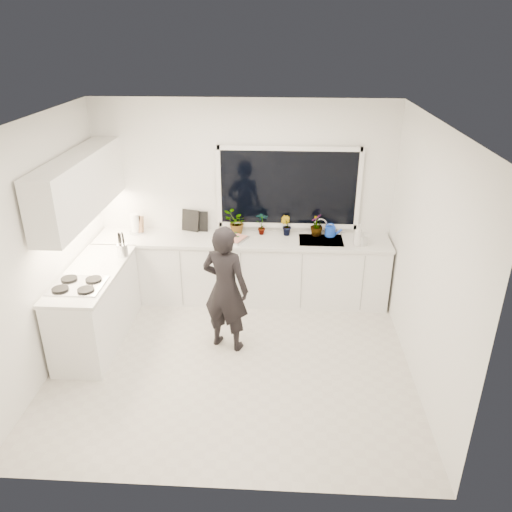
{
  "coord_description": "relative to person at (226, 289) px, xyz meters",
  "views": [
    {
      "loc": [
        0.54,
        -4.69,
        3.51
      ],
      "look_at": [
        0.24,
        0.4,
        1.15
      ],
      "focal_mm": 35.0,
      "sensor_mm": 36.0,
      "label": 1
    }
  ],
  "objects": [
    {
      "name": "wall_back",
      "position": [
        0.1,
        1.46,
        0.58
      ],
      "size": [
        4.0,
        0.02,
        2.7
      ],
      "primitive_type": "cube",
      "color": "white",
      "rests_on": "ground"
    },
    {
      "name": "paper_towel_roll",
      "position": [
        -1.37,
        1.25,
        0.28
      ],
      "size": [
        0.11,
        0.11,
        0.26
      ],
      "primitive_type": "cylinder",
      "rotation": [
        0.0,
        0.0,
        0.01
      ],
      "color": "white",
      "rests_on": "countertop_back"
    },
    {
      "name": "soap_bottles",
      "position": [
        1.63,
        1.0,
        0.28
      ],
      "size": [
        0.2,
        0.16,
        0.29
      ],
      "color": "#D8BF66",
      "rests_on": "countertop_back"
    },
    {
      "name": "stovetop",
      "position": [
        -1.59,
        -0.3,
        0.17
      ],
      "size": [
        0.56,
        0.48,
        0.03
      ],
      "primitive_type": "cube",
      "color": "black",
      "rests_on": "countertop_left"
    },
    {
      "name": "floor",
      "position": [
        0.1,
        -0.3,
        -0.78
      ],
      "size": [
        4.0,
        3.5,
        0.02
      ],
      "primitive_type": "cube",
      "color": "beige",
      "rests_on": "ground"
    },
    {
      "name": "sink",
      "position": [
        1.15,
        1.15,
        0.1
      ],
      "size": [
        0.58,
        0.42,
        0.14
      ],
      "primitive_type": "cube",
      "color": "silver",
      "rests_on": "countertop_back"
    },
    {
      "name": "base_cabinets_left",
      "position": [
        -1.57,
        0.05,
        -0.33
      ],
      "size": [
        0.58,
        1.6,
        0.88
      ],
      "primitive_type": "cube",
      "color": "white",
      "rests_on": "floor"
    },
    {
      "name": "wall_right",
      "position": [
        2.11,
        -0.3,
        0.58
      ],
      "size": [
        0.02,
        3.5,
        2.7
      ],
      "primitive_type": "cube",
      "color": "white",
      "rests_on": "ground"
    },
    {
      "name": "wall_left",
      "position": [
        -1.91,
        -0.3,
        0.58
      ],
      "size": [
        0.02,
        3.5,
        2.7
      ],
      "primitive_type": "cube",
      "color": "white",
      "rests_on": "ground"
    },
    {
      "name": "person",
      "position": [
        0.0,
        0.0,
        0.0
      ],
      "size": [
        0.65,
        0.54,
        1.54
      ],
      "primitive_type": "imported",
      "rotation": [
        0.0,
        0.0,
        2.8
      ],
      "color": "black",
      "rests_on": "floor"
    },
    {
      "name": "base_cabinets_back",
      "position": [
        0.1,
        1.15,
        -0.33
      ],
      "size": [
        3.92,
        0.58,
        0.88
      ],
      "primitive_type": "cube",
      "color": "white",
      "rests_on": "floor"
    },
    {
      "name": "window",
      "position": [
        0.7,
        1.42,
        0.78
      ],
      "size": [
        1.8,
        0.02,
        1.0
      ],
      "primitive_type": "cube",
      "color": "black",
      "rests_on": "wall_back"
    },
    {
      "name": "ceiling",
      "position": [
        0.1,
        -0.3,
        1.94
      ],
      "size": [
        4.0,
        3.5,
        0.02
      ],
      "primitive_type": "cube",
      "color": "white",
      "rests_on": "wall_back"
    },
    {
      "name": "herb_plants",
      "position": [
        0.34,
        1.31,
        0.31
      ],
      "size": [
        1.39,
        0.38,
        0.33
      ],
      "color": "#26662D",
      "rests_on": "countertop_back"
    },
    {
      "name": "pizza_tray",
      "position": [
        -0.06,
        1.12,
        0.17
      ],
      "size": [
        0.52,
        0.47,
        0.03
      ],
      "primitive_type": "cube",
      "rotation": [
        0.0,
        0.0,
        -0.43
      ],
      "color": "silver",
      "rests_on": "countertop_back"
    },
    {
      "name": "watering_can",
      "position": [
        1.28,
        1.31,
        0.22
      ],
      "size": [
        0.19,
        0.19,
        0.13
      ],
      "primitive_type": "cylinder",
      "rotation": [
        0.0,
        0.0,
        -0.43
      ],
      "color": "blue",
      "rests_on": "countertop_back"
    },
    {
      "name": "picture_frame_small",
      "position": [
        -0.64,
        1.39,
        0.3
      ],
      "size": [
        0.24,
        0.09,
        0.3
      ],
      "primitive_type": "cube",
      "rotation": [
        0.0,
        0.0,
        -0.3
      ],
      "color": "black",
      "rests_on": "countertop_back"
    },
    {
      "name": "knife_block",
      "position": [
        -1.34,
        1.29,
        0.26
      ],
      "size": [
        0.13,
        0.1,
        0.22
      ],
      "primitive_type": "cube",
      "rotation": [
        0.0,
        0.0,
        -0.03
      ],
      "color": "#9E8049",
      "rests_on": "countertop_back"
    },
    {
      "name": "countertop_left",
      "position": [
        -1.57,
        0.05,
        0.13
      ],
      "size": [
        0.62,
        1.6,
        0.04
      ],
      "primitive_type": "cube",
      "color": "silver",
      "rests_on": "base_cabinets_left"
    },
    {
      "name": "upper_cabinets",
      "position": [
        -1.69,
        0.4,
        1.08
      ],
      "size": [
        0.34,
        2.1,
        0.7
      ],
      "primitive_type": "cube",
      "color": "white",
      "rests_on": "wall_left"
    },
    {
      "name": "utensil_crock",
      "position": [
        -1.33,
        0.5,
        0.23
      ],
      "size": [
        0.16,
        0.16,
        0.16
      ],
      "primitive_type": "cylinder",
      "rotation": [
        0.0,
        0.0,
        0.26
      ],
      "color": "#AFAEB3",
      "rests_on": "countertop_left"
    },
    {
      "name": "faucet",
      "position": [
        1.15,
        1.35,
        0.26
      ],
      "size": [
        0.03,
        0.03,
        0.22
      ],
      "primitive_type": "cylinder",
      "color": "silver",
      "rests_on": "countertop_back"
    },
    {
      "name": "countertop_back",
      "position": [
        0.1,
        1.14,
        0.13
      ],
      "size": [
        3.94,
        0.62,
        0.04
      ],
      "primitive_type": "cube",
      "color": "silver",
      "rests_on": "base_cabinets_back"
    },
    {
      "name": "picture_frame_large",
      "position": [
        -0.5,
        1.39,
        0.29
      ],
      "size": [
        0.22,
        0.03,
        0.28
      ],
      "primitive_type": "cube",
      "rotation": [
        0.0,
        0.0,
        -0.06
      ],
      "color": "black",
      "rests_on": "countertop_back"
    },
    {
      "name": "pizza",
      "position": [
        -0.06,
        1.12,
        0.18
      ],
      "size": [
        0.47,
        0.42,
        0.01
      ],
      "primitive_type": "cube",
      "rotation": [
        0.0,
        0.0,
        -0.43
      ],
      "color": "red",
      "rests_on": "pizza_tray"
    }
  ]
}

